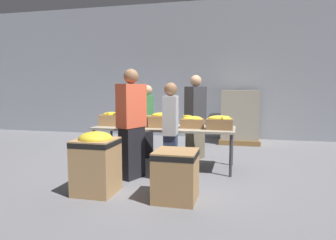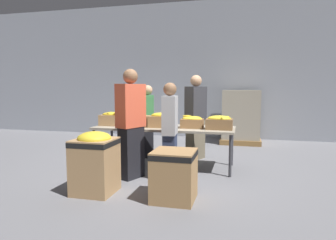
{
  "view_description": "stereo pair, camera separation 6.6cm",
  "coord_description": "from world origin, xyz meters",
  "views": [
    {
      "loc": [
        1.35,
        -5.36,
        1.47
      ],
      "look_at": [
        0.01,
        0.27,
        0.85
      ],
      "focal_mm": 32.0,
      "sensor_mm": 36.0,
      "label": 1
    },
    {
      "loc": [
        1.41,
        -5.34,
        1.47
      ],
      "look_at": [
        0.01,
        0.27,
        0.85
      ],
      "focal_mm": 32.0,
      "sensor_mm": 36.0,
      "label": 2
    }
  ],
  "objects": [
    {
      "name": "volunteer_1",
      "position": [
        -0.54,
        0.71,
        0.76
      ],
      "size": [
        0.36,
        0.46,
        1.53
      ],
      "rotation": [
        0.0,
        0.0,
        -1.15
      ],
      "color": "black",
      "rests_on": "ground_plane"
    },
    {
      "name": "donation_bin_1",
      "position": [
        0.56,
        -1.61,
        0.36
      ],
      "size": [
        0.55,
        0.55,
        0.66
      ],
      "color": "#A37A4C",
      "rests_on": "ground_plane"
    },
    {
      "name": "pallet_stack_0",
      "position": [
        1.38,
        2.92,
        0.7
      ],
      "size": [
        1.05,
        1.05,
        1.42
      ],
      "color": "olive",
      "rests_on": "ground_plane"
    },
    {
      "name": "wall_back",
      "position": [
        0.0,
        3.61,
        2.0
      ],
      "size": [
        16.0,
        0.08,
        4.0
      ],
      "color": "#9399A3",
      "rests_on": "ground_plane"
    },
    {
      "name": "sorting_table",
      "position": [
        0.0,
        0.0,
        0.71
      ],
      "size": [
        2.59,
        0.89,
        0.75
      ],
      "color": "#9E937F",
      "rests_on": "ground_plane"
    },
    {
      "name": "volunteer_3",
      "position": [
        -0.34,
        -0.82,
        0.88
      ],
      "size": [
        0.41,
        0.53,
        1.78
      ],
      "rotation": [
        0.0,
        0.0,
        1.17
      ],
      "color": "black",
      "rests_on": "ground_plane"
    },
    {
      "name": "banana_box_3",
      "position": [
        0.53,
        -0.03,
        0.87
      ],
      "size": [
        0.39,
        0.27,
        0.24
      ],
      "color": "olive",
      "rests_on": "sorting_table"
    },
    {
      "name": "donation_bin_0",
      "position": [
        -0.58,
        -1.61,
        0.46
      ],
      "size": [
        0.55,
        0.55,
        0.87
      ],
      "color": "tan",
      "rests_on": "ground_plane"
    },
    {
      "name": "volunteer_0",
      "position": [
        0.3,
        -0.75,
        0.77
      ],
      "size": [
        0.25,
        0.44,
        1.56
      ],
      "rotation": [
        0.0,
        0.0,
        1.67
      ],
      "color": "#2D3856",
      "rests_on": "ground_plane"
    },
    {
      "name": "banana_box_2",
      "position": [
        -0.03,
        -0.08,
        0.89
      ],
      "size": [
        0.45,
        0.26,
        0.28
      ],
      "color": "#A37A4C",
      "rests_on": "sorting_table"
    },
    {
      "name": "banana_box_4",
      "position": [
        1.03,
        -0.1,
        0.88
      ],
      "size": [
        0.46,
        0.31,
        0.24
      ],
      "color": "olive",
      "rests_on": "sorting_table"
    },
    {
      "name": "volunteer_2",
      "position": [
        0.48,
        0.74,
        0.86
      ],
      "size": [
        0.42,
        0.52,
        1.74
      ],
      "rotation": [
        0.0,
        0.0,
        -2.06
      ],
      "color": "#6B604C",
      "rests_on": "ground_plane"
    },
    {
      "name": "banana_box_1",
      "position": [
        -0.51,
        -0.08,
        0.89
      ],
      "size": [
        0.46,
        0.33,
        0.28
      ],
      "color": "olive",
      "rests_on": "sorting_table"
    },
    {
      "name": "ground_plane",
      "position": [
        0.0,
        0.0,
        0.0
      ],
      "size": [
        30.0,
        30.0,
        0.0
      ],
      "primitive_type": "plane",
      "color": "slate"
    },
    {
      "name": "banana_box_0",
      "position": [
        -1.02,
        -0.04,
        0.89
      ],
      "size": [
        0.46,
        0.3,
        0.27
      ],
      "color": "tan",
      "rests_on": "sorting_table"
    }
  ]
}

